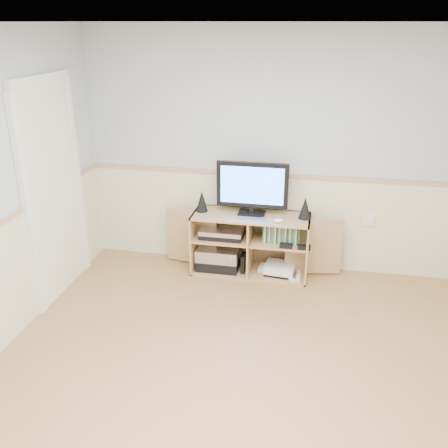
{
  "coord_description": "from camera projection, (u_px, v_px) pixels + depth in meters",
  "views": [
    {
      "loc": [
        0.46,
        -2.75,
        2.51
      ],
      "look_at": [
        -0.32,
        1.2,
        0.86
      ],
      "focal_mm": 40.0,
      "sensor_mm": 36.0,
      "label": 1
    }
  ],
  "objects": [
    {
      "name": "room",
      "position": [
        232.0,
        238.0,
        3.19
      ],
      "size": [
        4.04,
        4.54,
        2.54
      ],
      "color": "tan",
      "rests_on": "ground"
    },
    {
      "name": "media_cabinet",
      "position": [
        251.0,
        241.0,
        5.3
      ],
      "size": [
        1.89,
        0.45,
        0.65
      ],
      "color": "tan",
      "rests_on": "floor"
    },
    {
      "name": "monitor",
      "position": [
        252.0,
        186.0,
        5.06
      ],
      "size": [
        0.73,
        0.18,
        0.55
      ],
      "color": "black",
      "rests_on": "media_cabinet"
    },
    {
      "name": "speaker_left",
      "position": [
        202.0,
        201.0,
        5.2
      ],
      "size": [
        0.12,
        0.12,
        0.22
      ],
      "primitive_type": "cone",
      "color": "black",
      "rests_on": "media_cabinet"
    },
    {
      "name": "speaker_right",
      "position": [
        305.0,
        208.0,
        5.01
      ],
      "size": [
        0.12,
        0.12,
        0.23
      ],
      "primitive_type": "cone",
      "color": "black",
      "rests_on": "media_cabinet"
    },
    {
      "name": "keyboard",
      "position": [
        252.0,
        220.0,
        4.99
      ],
      "size": [
        0.3,
        0.18,
        0.01
      ],
      "primitive_type": "cube",
      "rotation": [
        0.0,
        0.0,
        0.24
      ],
      "color": "silver",
      "rests_on": "media_cabinet"
    },
    {
      "name": "mouse",
      "position": [
        278.0,
        221.0,
        4.94
      ],
      "size": [
        0.11,
        0.09,
        0.04
      ],
      "primitive_type": "ellipsoid",
      "rotation": [
        0.0,
        0.0,
        0.27
      ],
      "color": "white",
      "rests_on": "media_cabinet"
    },
    {
      "name": "av_components",
      "position": [
        220.0,
        251.0,
        5.35
      ],
      "size": [
        0.52,
        0.33,
        0.47
      ],
      "color": "black",
      "rests_on": "media_cabinet"
    },
    {
      "name": "game_consoles",
      "position": [
        279.0,
        269.0,
        5.28
      ],
      "size": [
        0.46,
        0.3,
        0.11
      ],
      "color": "white",
      "rests_on": "media_cabinet"
    },
    {
      "name": "game_cases",
      "position": [
        282.0,
        233.0,
        5.12
      ],
      "size": [
        0.38,
        0.14,
        0.19
      ],
      "primitive_type": "cube",
      "color": "#3F8C3F",
      "rests_on": "media_cabinet"
    },
    {
      "name": "wall_outlet",
      "position": [
        369.0,
        220.0,
        5.15
      ],
      "size": [
        0.12,
        0.03,
        0.12
      ],
      "primitive_type": "cube",
      "color": "white",
      "rests_on": "wall_back"
    }
  ]
}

